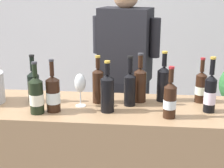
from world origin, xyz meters
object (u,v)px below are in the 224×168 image
object	(u,v)px
wine_bottle_7	(53,94)
person_server	(125,90)
wine_glass	(80,84)
wine_bottle_5	(130,87)
wine_bottle_6	(140,83)
wine_bottle_8	(36,95)
wine_bottle_9	(170,99)
wine_bottle_3	(163,82)
wine_bottle_10	(210,93)
wine_bottle_2	(98,84)
wine_bottle_0	(107,92)
wine_bottle_1	(201,87)
wine_bottle_4	(34,85)

from	to	relation	value
wine_bottle_7	person_server	distance (m)	0.88
wine_bottle_7	wine_glass	bearing A→B (deg)	35.03
wine_bottle_5	wine_bottle_6	bearing A→B (deg)	51.01
wine_bottle_5	wine_bottle_8	xyz separation A→B (m)	(-0.55, -0.19, -0.01)
wine_bottle_9	wine_bottle_3	bearing A→B (deg)	94.80
wine_bottle_5	wine_bottle_9	xyz separation A→B (m)	(0.24, -0.18, -0.01)
wine_bottle_7	wine_bottle_10	size ratio (longest dim) A/B	0.95
wine_bottle_2	wine_bottle_3	distance (m)	0.43
wine_bottle_0	wine_bottle_1	world-z (taller)	wine_bottle_0
wine_bottle_2	wine_bottle_9	size ratio (longest dim) A/B	1.02
person_server	wine_bottle_10	bearing A→B (deg)	-50.80
wine_bottle_3	wine_bottle_10	xyz separation A→B (m)	(0.27, -0.17, -0.01)
wine_bottle_7	wine_bottle_8	xyz separation A→B (m)	(-0.09, -0.04, 0.00)
wine_bottle_4	wine_bottle_8	distance (m)	0.21
wine_bottle_0	wine_bottle_9	bearing A→B (deg)	-8.87
wine_bottle_1	wine_bottle_2	size ratio (longest dim) A/B	0.95
wine_bottle_5	wine_bottle_8	world-z (taller)	wine_bottle_5
wine_bottle_8	wine_bottle_4	bearing A→B (deg)	112.78
wine_bottle_1	wine_bottle_7	world-z (taller)	wine_bottle_7
wine_bottle_6	wine_bottle_2	bearing A→B (deg)	-170.35
wine_bottle_2	wine_glass	xyz separation A→B (m)	(-0.10, -0.08, 0.02)
wine_bottle_2	wine_bottle_8	bearing A→B (deg)	-146.96
wine_bottle_7	person_server	world-z (taller)	person_server
wine_bottle_3	wine_bottle_8	bearing A→B (deg)	-158.70
wine_bottle_5	wine_bottle_6	distance (m)	0.10
wine_bottle_4	wine_bottle_10	size ratio (longest dim) A/B	0.93
wine_bottle_0	wine_bottle_3	distance (m)	0.42
wine_bottle_2	person_server	distance (m)	0.64
wine_bottle_2	wine_bottle_7	xyz separation A→B (m)	(-0.25, -0.18, -0.01)
wine_bottle_1	person_server	bearing A→B (deg)	135.90
wine_bottle_0	wine_bottle_1	xyz separation A→B (m)	(0.59, 0.23, -0.02)
wine_bottle_3	wine_bottle_10	world-z (taller)	wine_bottle_10
wine_bottle_8	wine_bottle_7	bearing A→B (deg)	23.34
wine_bottle_5	wine_bottle_8	bearing A→B (deg)	-160.90
wine_bottle_5	person_server	bearing A→B (deg)	96.31
wine_bottle_7	wine_glass	size ratio (longest dim) A/B	1.53
wine_bottle_0	wine_bottle_10	distance (m)	0.62
wine_bottle_8	wine_bottle_9	size ratio (longest dim) A/B	1.04
wine_bottle_4	wine_bottle_8	xyz separation A→B (m)	(0.08, -0.19, -0.00)
wine_bottle_6	wine_bottle_8	distance (m)	0.67
wine_bottle_1	wine_bottle_10	bearing A→B (deg)	-80.48
wine_bottle_0	wine_bottle_4	world-z (taller)	wine_bottle_0
wine_bottle_5	wine_bottle_6	size ratio (longest dim) A/B	0.99
wine_bottle_5	wine_bottle_10	xyz separation A→B (m)	(0.49, -0.07, -0.00)
wine_bottle_6	wine_glass	xyz separation A→B (m)	(-0.37, -0.12, 0.02)
wine_bottle_8	wine_bottle_9	world-z (taller)	wine_bottle_8
wine_bottle_1	wine_bottle_8	xyz separation A→B (m)	(-1.01, -0.29, 0.01)
wine_bottle_7	wine_bottle_1	bearing A→B (deg)	15.61
wine_bottle_0	wine_bottle_8	size ratio (longest dim) A/B	1.00
wine_bottle_6	wine_bottle_7	xyz separation A→B (m)	(-0.52, -0.23, -0.01)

